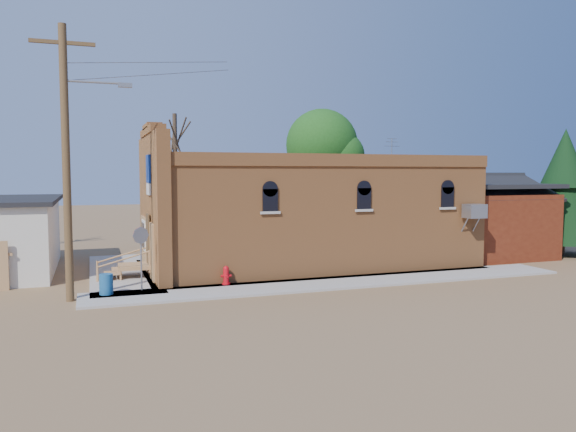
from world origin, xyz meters
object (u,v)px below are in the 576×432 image
object	(u,v)px
brick_bar	(302,214)
utility_pole	(68,156)
fire_hydrant	(226,275)
stop_sign	(141,241)
trash_barrel	(106,284)

from	to	relation	value
brick_bar	utility_pole	distance (m)	10.96
fire_hydrant	stop_sign	size ratio (longest dim) A/B	0.31
brick_bar	utility_pole	bearing A→B (deg)	-156.31
fire_hydrant	brick_bar	bearing A→B (deg)	32.59
utility_pole	stop_sign	xyz separation A→B (m)	(2.30, 0.60, -2.95)
utility_pole	trash_barrel	bearing A→B (deg)	15.36
brick_bar	utility_pole	world-z (taller)	utility_pole
brick_bar	stop_sign	xyz separation A→B (m)	(-7.49, -3.69, -0.52)
stop_sign	trash_barrel	xyz separation A→B (m)	(-1.21, -0.30, -1.39)
trash_barrel	utility_pole	bearing A→B (deg)	-164.64
fire_hydrant	trash_barrel	bearing A→B (deg)	176.69
brick_bar	trash_barrel	world-z (taller)	brick_bar
brick_bar	fire_hydrant	distance (m)	6.08
fire_hydrant	stop_sign	world-z (taller)	stop_sign
brick_bar	fire_hydrant	world-z (taller)	brick_bar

